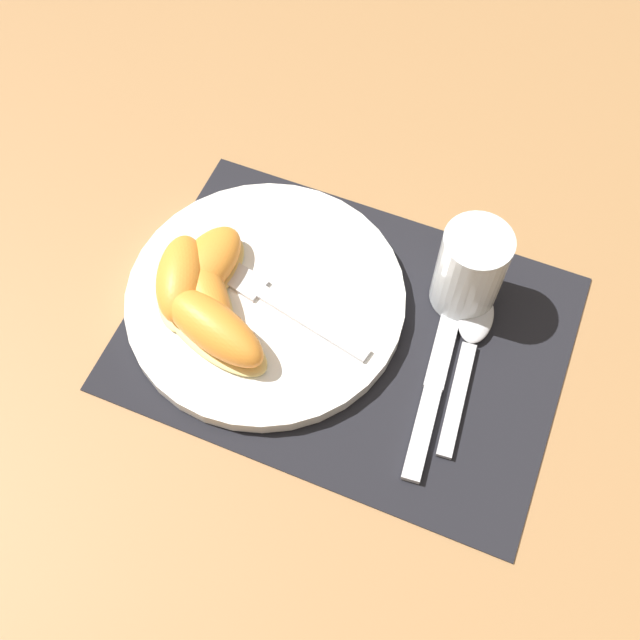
# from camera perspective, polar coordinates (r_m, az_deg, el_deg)

# --- Properties ---
(ground_plane) EXTENTS (3.00, 3.00, 0.00)m
(ground_plane) POSITION_cam_1_polar(r_m,az_deg,el_deg) (0.73, 2.00, -0.99)
(ground_plane) COLOR #A37547
(placemat) EXTENTS (0.42, 0.30, 0.00)m
(placemat) POSITION_cam_1_polar(r_m,az_deg,el_deg) (0.73, 2.01, -0.92)
(placemat) COLOR black
(placemat) RESTS_ON ground_plane
(plate) EXTENTS (0.27, 0.27, 0.02)m
(plate) POSITION_cam_1_polar(r_m,az_deg,el_deg) (0.74, -4.11, 1.74)
(plate) COLOR white
(plate) RESTS_ON placemat
(juice_glass) EXTENTS (0.06, 0.06, 0.10)m
(juice_glass) POSITION_cam_1_polar(r_m,az_deg,el_deg) (0.72, 11.28, 3.53)
(juice_glass) COLOR silver
(juice_glass) RESTS_ON placemat
(knife) EXTENTS (0.04, 0.23, 0.01)m
(knife) POSITION_cam_1_polar(r_m,az_deg,el_deg) (0.71, 8.90, -3.96)
(knife) COLOR silver
(knife) RESTS_ON placemat
(spoon) EXTENTS (0.04, 0.18, 0.01)m
(spoon) POSITION_cam_1_polar(r_m,az_deg,el_deg) (0.73, 11.44, -1.34)
(spoon) COLOR silver
(spoon) RESTS_ON placemat
(fork) EXTENTS (0.20, 0.06, 0.00)m
(fork) POSITION_cam_1_polar(r_m,az_deg,el_deg) (0.72, -3.99, 1.85)
(fork) COLOR silver
(fork) RESTS_ON plate
(citrus_wedge_0) EXTENTS (0.07, 0.11, 0.03)m
(citrus_wedge_0) POSITION_cam_1_polar(r_m,az_deg,el_deg) (0.74, -8.54, 4.30)
(citrus_wedge_0) COLOR #F4DB84
(citrus_wedge_0) RESTS_ON plate
(citrus_wedge_1) EXTENTS (0.08, 0.11, 0.04)m
(citrus_wedge_1) POSITION_cam_1_polar(r_m,az_deg,el_deg) (0.72, -10.50, 3.02)
(citrus_wedge_1) COLOR #F4DB84
(citrus_wedge_1) RESTS_ON plate
(citrus_wedge_2) EXTENTS (0.11, 0.12, 0.03)m
(citrus_wedge_2) POSITION_cam_1_polar(r_m,az_deg,el_deg) (0.72, -8.70, 1.86)
(citrus_wedge_2) COLOR #F4DB84
(citrus_wedge_2) RESTS_ON plate
(citrus_wedge_3) EXTENTS (0.13, 0.08, 0.04)m
(citrus_wedge_3) POSITION_cam_1_polar(r_m,az_deg,el_deg) (0.69, -8.16, -0.62)
(citrus_wedge_3) COLOR #F4DB84
(citrus_wedge_3) RESTS_ON plate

